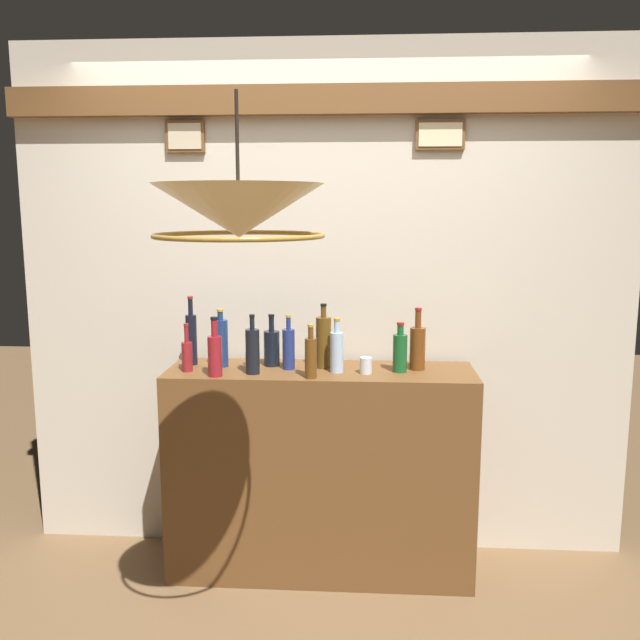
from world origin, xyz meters
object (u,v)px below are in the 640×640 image
at_px(liquor_bottle_scotch, 289,348).
at_px(glass_tumbler_rocks, 366,365).
at_px(liquor_bottle_amaro, 400,352).
at_px(liquor_bottle_sherry, 187,355).
at_px(liquor_bottle_rye, 324,342).
at_px(liquor_bottle_vermouth, 272,347).
at_px(glass_tumbler_highball, 252,358).
at_px(liquor_bottle_vodka, 337,351).
at_px(liquor_bottle_whiskey, 253,350).
at_px(liquor_bottle_brandy, 311,356).
at_px(pendant_lamp, 239,213).
at_px(liquor_bottle_mezcal, 215,354).
at_px(liquor_bottle_bourbon, 221,342).
at_px(liquor_bottle_tequila, 417,347).
at_px(liquor_bottle_rum, 191,338).

distance_m(liquor_bottle_scotch, glass_tumbler_rocks, 0.38).
bearing_deg(liquor_bottle_amaro, liquor_bottle_scotch, 177.83).
distance_m(liquor_bottle_sherry, liquor_bottle_rye, 0.65).
bearing_deg(liquor_bottle_vermouth, glass_tumbler_highball, -178.22).
bearing_deg(liquor_bottle_scotch, liquor_bottle_vodka, -11.17).
height_order(liquor_bottle_whiskey, glass_tumbler_highball, liquor_bottle_whiskey).
relative_size(liquor_bottle_brandy, liquor_bottle_vermouth, 0.98).
height_order(liquor_bottle_whiskey, glass_tumbler_rocks, liquor_bottle_whiskey).
xyz_separation_m(liquor_bottle_sherry, liquor_bottle_whiskey, (0.32, -0.02, 0.03)).
relative_size(liquor_bottle_sherry, liquor_bottle_whiskey, 0.82).
relative_size(liquor_bottle_amaro, pendant_lamp, 0.43).
height_order(liquor_bottle_mezcal, liquor_bottle_amaro, liquor_bottle_mezcal).
bearing_deg(liquor_bottle_whiskey, liquor_bottle_scotch, 32.71).
bearing_deg(pendant_lamp, liquor_bottle_whiskey, 97.13).
relative_size(liquor_bottle_vermouth, liquor_bottle_mezcal, 0.92).
bearing_deg(glass_tumbler_rocks, liquor_bottle_amaro, 15.72).
xyz_separation_m(liquor_bottle_brandy, liquor_bottle_bourbon, (-0.45, 0.20, 0.02)).
bearing_deg(glass_tumbler_highball, liquor_bottle_tequila, -2.18).
bearing_deg(liquor_bottle_brandy, liquor_bottle_rum, 159.23).
bearing_deg(glass_tumbler_highball, liquor_bottle_amaro, -6.55).
relative_size(glass_tumbler_rocks, glass_tumbler_highball, 1.09).
bearing_deg(liquor_bottle_mezcal, liquor_bottle_whiskey, 20.23).
bearing_deg(liquor_bottle_scotch, liquor_bottle_vermouth, 144.11).
height_order(liquor_bottle_brandy, liquor_bottle_rye, liquor_bottle_rye).
relative_size(liquor_bottle_scotch, liquor_bottle_whiskey, 0.94).
relative_size(glass_tumbler_rocks, pendant_lamp, 0.14).
bearing_deg(glass_tumbler_rocks, liquor_bottle_whiskey, -176.07).
bearing_deg(liquor_bottle_mezcal, glass_tumbler_rocks, 7.97).
height_order(liquor_bottle_brandy, liquor_bottle_vermouth, liquor_bottle_vermouth).
xyz_separation_m(liquor_bottle_amaro, glass_tumbler_rocks, (-0.16, -0.04, -0.06)).
bearing_deg(liquor_bottle_bourbon, liquor_bottle_brandy, -23.49).
height_order(liquor_bottle_rum, liquor_bottle_sherry, liquor_bottle_rum).
height_order(liquor_bottle_sherry, pendant_lamp, pendant_lamp).
xyz_separation_m(liquor_bottle_sherry, liquor_bottle_bourbon, (0.14, 0.11, 0.04)).
height_order(liquor_bottle_whiskey, pendant_lamp, pendant_lamp).
relative_size(liquor_bottle_sherry, liquor_bottle_rye, 0.73).
bearing_deg(pendant_lamp, glass_tumbler_rocks, 65.82).
distance_m(liquor_bottle_tequila, liquor_bottle_vermouth, 0.71).
bearing_deg(liquor_bottle_whiskey, liquor_bottle_brandy, -13.05).
relative_size(liquor_bottle_bourbon, glass_tumbler_highball, 4.03).
xyz_separation_m(liquor_bottle_vermouth, liquor_bottle_vodka, (0.32, -0.11, 0.01)).
bearing_deg(liquor_bottle_whiskey, liquor_bottle_rye, 23.69).
height_order(glass_tumbler_highball, pendant_lamp, pendant_lamp).
xyz_separation_m(liquor_bottle_vermouth, liquor_bottle_rye, (0.26, -0.03, 0.04)).
height_order(liquor_bottle_tequila, liquor_bottle_rye, liquor_bottle_rye).
bearing_deg(liquor_bottle_vodka, liquor_bottle_scotch, 168.83).
height_order(liquor_bottle_tequila, liquor_bottle_vermouth, liquor_bottle_tequila).
bearing_deg(liquor_bottle_amaro, liquor_bottle_rye, 170.61).
xyz_separation_m(liquor_bottle_vermouth, liquor_bottle_amaro, (0.62, -0.09, 0.00)).
height_order(liquor_bottle_rum, liquor_bottle_tequila, liquor_bottle_rum).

